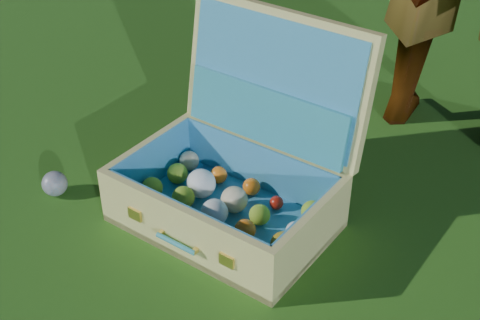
{
  "coord_description": "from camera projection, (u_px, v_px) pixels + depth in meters",
  "views": [
    {
      "loc": [
        0.88,
        -1.04,
        1.13
      ],
      "look_at": [
        0.08,
        0.13,
        0.16
      ],
      "focal_mm": 50.0,
      "sensor_mm": 36.0,
      "label": 1
    }
  ],
  "objects": [
    {
      "name": "ground",
      "position": [
        186.0,
        223.0,
        1.76
      ],
      "size": [
        60.0,
        60.0,
        0.0
      ],
      "primitive_type": "plane",
      "color": "#215114",
      "rests_on": "ground"
    },
    {
      "name": "stray_ball",
      "position": [
        55.0,
        184.0,
        1.85
      ],
      "size": [
        0.07,
        0.07,
        0.07
      ],
      "primitive_type": "sphere",
      "color": "teal",
      "rests_on": "ground"
    },
    {
      "name": "suitcase",
      "position": [
        241.0,
        165.0,
        1.73
      ],
      "size": [
        0.55,
        0.49,
        0.51
      ],
      "rotation": [
        0.0,
        0.0,
        -0.03
      ],
      "color": "#DDD277",
      "rests_on": "ground"
    }
  ]
}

